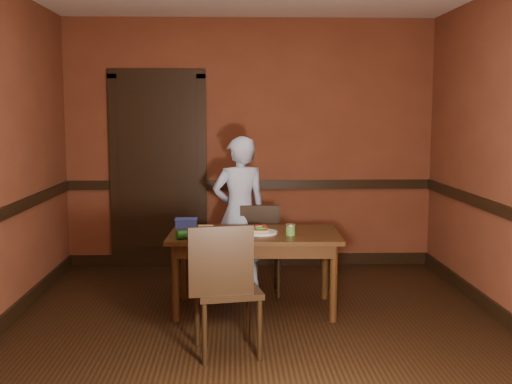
{
  "coord_description": "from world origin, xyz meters",
  "views": [
    {
      "loc": [
        -0.18,
        -4.77,
        1.68
      ],
      "look_at": [
        0.0,
        0.35,
        1.05
      ],
      "focal_mm": 45.0,
      "sensor_mm": 36.0,
      "label": 1
    }
  ],
  "objects": [
    {
      "name": "chair_near",
      "position": [
        -0.23,
        -0.41,
        0.47
      ],
      "size": [
        0.51,
        0.51,
        0.94
      ],
      "primitive_type": null,
      "rotation": [
        0.0,
        0.0,
        3.33
      ],
      "color": "black",
      "rests_on": "floor"
    },
    {
      "name": "baseboard_right",
      "position": [
        1.99,
        0.0,
        0.06
      ],
      "size": [
        0.03,
        4.5,
        0.12
      ],
      "primitive_type": "cube",
      "color": "black",
      "rests_on": "ground"
    },
    {
      "name": "baseboard_back",
      "position": [
        0.0,
        2.23,
        0.06
      ],
      "size": [
        4.0,
        0.03,
        0.12
      ],
      "primitive_type": "cube",
      "color": "black",
      "rests_on": "ground"
    },
    {
      "name": "wall_back",
      "position": [
        0.0,
        2.25,
        1.35
      ],
      "size": [
        4.0,
        0.02,
        2.7
      ],
      "primitive_type": "cube",
      "color": "brown",
      "rests_on": "ground"
    },
    {
      "name": "cheese_saucer",
      "position": [
        -0.42,
        0.65,
        0.69
      ],
      "size": [
        0.17,
        0.17,
        0.05
      ],
      "rotation": [
        0.0,
        0.0,
        0.33
      ],
      "color": "silver",
      "rests_on": "dining_table"
    },
    {
      "name": "wall_front",
      "position": [
        0.0,
        -2.25,
        1.35
      ],
      "size": [
        4.0,
        0.02,
        2.7
      ],
      "primitive_type": "cube",
      "color": "brown",
      "rests_on": "ground"
    },
    {
      "name": "dining_table",
      "position": [
        -0.0,
        0.59,
        0.34
      ],
      "size": [
        1.46,
        0.86,
        0.67
      ],
      "primitive_type": "cube",
      "rotation": [
        0.0,
        0.0,
        -0.03
      ],
      "color": "#341F0D",
      "rests_on": "floor"
    },
    {
      "name": "food_tub",
      "position": [
        -0.6,
        0.85,
        0.71
      ],
      "size": [
        0.2,
        0.14,
        0.08
      ],
      "rotation": [
        0.0,
        0.0,
        0.02
      ],
      "color": "blue",
      "rests_on": "dining_table"
    },
    {
      "name": "door",
      "position": [
        -1.0,
        2.22,
        1.09
      ],
      "size": [
        1.05,
        0.07,
        2.2
      ],
      "color": "black",
      "rests_on": "ground"
    },
    {
      "name": "sauce_jar",
      "position": [
        0.29,
        0.45,
        0.72
      ],
      "size": [
        0.08,
        0.08,
        0.1
      ],
      "rotation": [
        0.0,
        0.0,
        -0.37
      ],
      "color": "#4B8B38",
      "rests_on": "dining_table"
    },
    {
      "name": "person",
      "position": [
        -0.12,
        1.36,
        0.73
      ],
      "size": [
        0.61,
        0.48,
        1.46
      ],
      "primitive_type": "imported",
      "rotation": [
        0.0,
        0.0,
        3.41
      ],
      "color": "#AFCAF0",
      "rests_on": "floor"
    },
    {
      "name": "wrapped_veg",
      "position": [
        -0.52,
        0.35,
        0.71
      ],
      "size": [
        0.28,
        0.19,
        0.08
      ],
      "primitive_type": "cylinder",
      "rotation": [
        0.0,
        1.57,
        0.47
      ],
      "color": "#124E13",
      "rests_on": "dining_table"
    },
    {
      "name": "sandwich_plate",
      "position": [
        0.05,
        0.55,
        0.69
      ],
      "size": [
        0.28,
        0.28,
        0.07
      ],
      "rotation": [
        0.0,
        0.0,
        -0.19
      ],
      "color": "silver",
      "rests_on": "dining_table"
    },
    {
      "name": "chair_far",
      "position": [
        0.07,
        1.09,
        0.4
      ],
      "size": [
        0.38,
        0.38,
        0.81
      ],
      "primitive_type": null,
      "rotation": [
        0.0,
        0.0,
        0.01
      ],
      "color": "black",
      "rests_on": "floor"
    },
    {
      "name": "floor",
      "position": [
        0.0,
        0.0,
        0.0
      ],
      "size": [
        4.0,
        4.5,
        0.01
      ],
      "primitive_type": "cube",
      "color": "black",
      "rests_on": "ground"
    },
    {
      "name": "dado_back",
      "position": [
        0.0,
        2.23,
        0.9
      ],
      "size": [
        4.0,
        0.03,
        0.1
      ],
      "primitive_type": "cube",
      "color": "black",
      "rests_on": "ground"
    }
  ]
}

